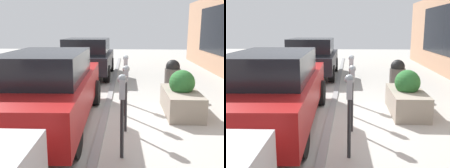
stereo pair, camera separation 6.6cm
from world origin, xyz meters
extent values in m
plane|color=#ADAAA3|center=(0.00, 0.00, 0.00)|extent=(40.00, 40.00, 0.00)
cube|color=gray|center=(0.00, 0.08, 0.02)|extent=(24.50, 0.16, 0.04)
cylinder|color=#232326|center=(-1.58, -0.36, 0.50)|extent=(0.06, 0.06, 1.00)
cube|color=#99999E|center=(-1.58, -0.36, 1.15)|extent=(0.18, 0.09, 0.30)
sphere|color=gray|center=(-1.58, -0.36, 1.30)|extent=(0.15, 0.15, 0.15)
cylinder|color=#232326|center=(-0.48, -0.41, 0.53)|extent=(0.05, 0.05, 1.06)
cube|color=#99999E|center=(-0.48, -0.41, 1.17)|extent=(0.17, 0.09, 0.22)
sphere|color=gray|center=(-0.48, -0.41, 1.28)|extent=(0.14, 0.14, 0.14)
cylinder|color=#232326|center=(0.48, -0.40, 0.56)|extent=(0.06, 0.06, 1.12)
cube|color=#99999E|center=(0.48, -0.40, 1.26)|extent=(0.15, 0.09, 0.28)
sphere|color=gray|center=(0.48, -0.40, 1.40)|extent=(0.12, 0.12, 0.12)
cylinder|color=#232326|center=(1.54, -0.39, 0.51)|extent=(0.07, 0.07, 1.02)
cube|color=#99999E|center=(1.54, -0.39, 1.14)|extent=(0.15, 0.09, 0.24)
sphere|color=gray|center=(1.54, -0.39, 1.26)|extent=(0.13, 0.13, 0.13)
cube|color=gray|center=(0.77, -1.76, 0.28)|extent=(1.70, 0.80, 0.57)
sphere|color=#28662D|center=(0.77, -1.76, 0.77)|extent=(0.62, 0.62, 0.62)
cube|color=maroon|center=(-0.13, 1.20, 0.69)|extent=(4.84, 1.87, 0.71)
cube|color=black|center=(-0.32, 1.20, 1.32)|extent=(2.54, 1.58, 0.55)
cylinder|color=black|center=(1.35, 0.41, 0.34)|extent=(0.68, 0.20, 0.68)
cylinder|color=black|center=(1.35, 1.98, 0.34)|extent=(0.68, 0.20, 0.68)
cylinder|color=black|center=(-1.61, 0.41, 0.34)|extent=(0.68, 0.20, 0.68)
cube|color=black|center=(5.66, 1.25, 0.66)|extent=(4.09, 2.00, 0.66)
cube|color=black|center=(5.50, 1.25, 1.31)|extent=(2.13, 1.76, 0.63)
cylinder|color=black|center=(6.93, 0.34, 0.33)|extent=(0.66, 0.24, 0.66)
cylinder|color=black|center=(6.93, 2.17, 0.33)|extent=(0.66, 0.24, 0.66)
cylinder|color=black|center=(4.40, 0.34, 0.33)|extent=(0.66, 0.24, 0.66)
cylinder|color=black|center=(4.40, 2.17, 0.33)|extent=(0.66, 0.24, 0.66)
cylinder|color=#514C47|center=(2.47, -1.82, 0.42)|extent=(0.47, 0.47, 0.85)
sphere|color=black|center=(2.47, -1.82, 0.91)|extent=(0.43, 0.43, 0.43)
camera|label=1|loc=(-5.50, -0.43, 2.07)|focal=42.00mm
camera|label=2|loc=(-5.50, -0.36, 2.07)|focal=42.00mm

